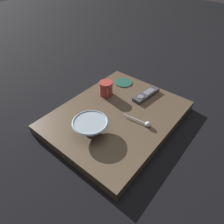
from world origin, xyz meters
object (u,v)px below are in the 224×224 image
Objects in this scene: teaspoon at (146,123)px; coffee_mug at (106,89)px; cereal_bowl at (91,126)px; tv_remote_near at (146,95)px; drink_coaster at (124,82)px.

coffee_mug is at bearing -103.15° from teaspoon.
tv_remote_near is at bearing 173.13° from cereal_bowl.
tv_remote_near is (-0.13, 0.19, -0.03)m from coffee_mug.
tv_remote_near is at bearing -148.75° from teaspoon.
coffee_mug is at bearing -1.24° from drink_coaster.
tv_remote_near is at bearing 125.16° from coffee_mug.
teaspoon is 0.24m from tv_remote_near.
coffee_mug is (-0.27, -0.14, 0.00)m from cereal_bowl.
tv_remote_near is (-0.40, 0.05, -0.03)m from cereal_bowl.
teaspoon reaches higher than tv_remote_near.
teaspoon is at bearing 31.25° from tv_remote_near.
cereal_bowl is 0.45m from drink_coaster.
tv_remote_near is at bearing 80.19° from drink_coaster.
cereal_bowl reaches higher than teaspoon.
tv_remote_near is (-0.20, -0.12, -0.00)m from teaspoon.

